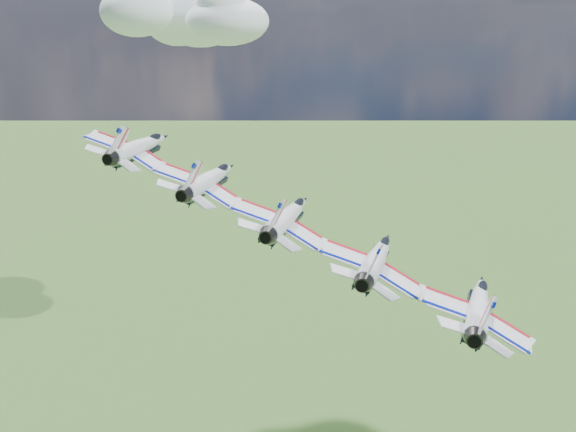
{
  "coord_description": "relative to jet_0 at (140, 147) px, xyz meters",
  "views": [
    {
      "loc": [
        0.33,
        -89.28,
        164.04
      ],
      "look_at": [
        10.55,
        -12.94,
        140.64
      ],
      "focal_mm": 45.0,
      "sensor_mm": 36.0,
      "label": 1
    }
  ],
  "objects": [
    {
      "name": "jet_4",
      "position": [
        33.63,
        -29.36,
        -10.8
      ],
      "size": [
        17.89,
        20.04,
        8.69
      ],
      "primitive_type": null,
      "rotation": [
        0.0,
        0.38,
        -0.43
      ],
      "color": "silver"
    },
    {
      "name": "jet_1",
      "position": [
        8.41,
        -7.34,
        -2.7
      ],
      "size": [
        17.89,
        20.04,
        8.69
      ],
      "primitive_type": null,
      "rotation": [
        0.0,
        0.38,
        -0.43
      ],
      "color": "white"
    },
    {
      "name": "jet_3",
      "position": [
        25.22,
        -22.02,
        -8.1
      ],
      "size": [
        17.89,
        20.04,
        8.69
      ],
      "primitive_type": null,
      "rotation": [
        0.0,
        0.38,
        -0.43
      ],
      "color": "silver"
    },
    {
      "name": "cloud_far",
      "position": [
        3.77,
        226.73,
        13.43
      ],
      "size": [
        64.04,
        50.32,
        25.16
      ],
      "primitive_type": "ellipsoid",
      "color": "white"
    },
    {
      "name": "jet_2",
      "position": [
        16.81,
        -14.68,
        -5.4
      ],
      "size": [
        17.89,
        20.04,
        8.69
      ],
      "primitive_type": null,
      "rotation": [
        0.0,
        0.38,
        -0.43
      ],
      "color": "white"
    },
    {
      "name": "jet_0",
      "position": [
        0.0,
        0.0,
        0.0
      ],
      "size": [
        17.89,
        20.04,
        8.69
      ],
      "primitive_type": null,
      "rotation": [
        0.0,
        0.38,
        -0.43
      ],
      "color": "white"
    }
  ]
}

